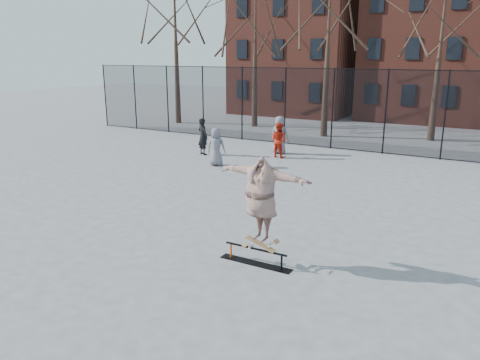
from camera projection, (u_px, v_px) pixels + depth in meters
The scene contains 11 objects.
ground at pixel (214, 237), 12.25m from camera, with size 100.00×100.00×0.00m, color slate.
skate_rail at pixel (256, 258), 10.66m from camera, with size 1.76×0.27×0.39m.
skateboard at pixel (261, 247), 10.53m from camera, with size 0.80×0.19×0.10m, color olive, non-canonical shape.
skater at pixel (261, 205), 10.27m from camera, with size 2.33×0.64×1.90m, color #67337F.
bystander_grey at pixel (280, 135), 22.35m from camera, with size 0.88×0.58×1.81m, color slate.
bystander_black at pixel (203, 136), 22.14m from camera, with size 0.63×0.42×1.74m, color black.
bystander_red at pixel (279, 140), 21.60m from camera, with size 0.78×0.61×1.61m, color #B72010.
bystander_extra at pixel (216, 147), 19.95m from camera, with size 0.80×0.52×1.64m, color slate.
fence at pixel (360, 110), 22.59m from camera, with size 34.03×0.07×4.00m.
tree_row at pixel (385, 1), 24.80m from camera, with size 33.66×7.46×10.67m.
rowhouses at pixel (428, 33), 32.07m from camera, with size 29.00×7.00×13.00m.
Camera 1 is at (6.30, -9.57, 4.63)m, focal length 35.00 mm.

